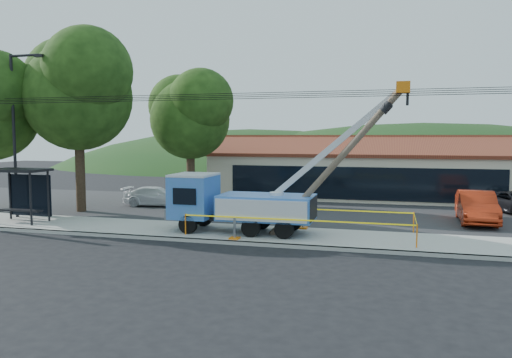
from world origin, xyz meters
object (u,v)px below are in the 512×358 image
Objects in this scene: leaning_pole at (341,156)px; car_white at (156,207)px; bus_shelter at (22,183)px; utility_truck at (238,202)px; car_red at (476,224)px; car_silver at (201,209)px.

leaning_pole is 1.58× the size of car_white.
car_white is (3.87, 7.51, -2.19)m from bus_shelter.
leaning_pole is at bearing -126.47° from car_white.
utility_truck is 1.62× the size of leaning_pole.
car_red is at bearing 27.93° from utility_truck.
car_silver is at bearing -95.57° from car_white.
bus_shelter is 23.78m from car_red.
bus_shelter is 0.58× the size of car_red.
utility_truck is 12.76m from car_red.
utility_truck is at bearing 1.93° from bus_shelter.
bus_shelter is 8.72m from car_white.
utility_truck is at bearing -150.54° from car_red.
car_silver is (6.93, 7.54, -2.19)m from bus_shelter.
leaning_pole is at bearing 0.97° from bus_shelter.
car_silver is (-4.72, 7.21, -1.56)m from utility_truck.
leaning_pole is 12.56m from car_silver.
car_silver is at bearing 47.72° from bus_shelter.
car_silver is 15.96m from car_red.
leaning_pole is 16.47m from bus_shelter.
leaning_pole reaches higher than bus_shelter.
bus_shelter reaches higher than car_white.
utility_truck is at bearing -138.86° from car_white.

